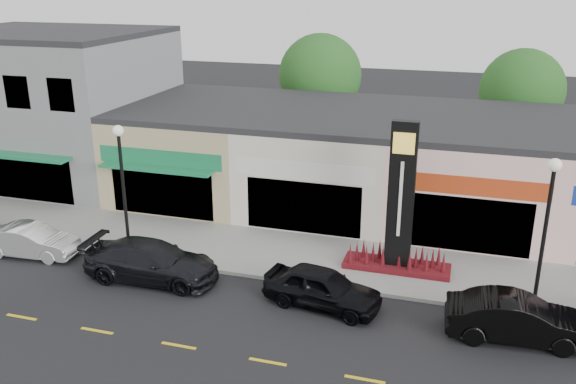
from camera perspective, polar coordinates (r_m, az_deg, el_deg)
name	(u,v)px	position (r m, az deg, el deg)	size (l,w,h in m)	color
ground	(295,313)	(21.78, 0.65, -11.24)	(120.00, 120.00, 0.00)	black
sidewalk	(324,259)	(25.45, 3.38, -6.26)	(52.00, 4.30, 0.15)	gray
curb	(310,284)	(23.50, 2.08, -8.56)	(52.00, 0.20, 0.15)	gray
building_grey_2story	(51,104)	(38.11, -21.26, 7.68)	(12.00, 10.95, 8.30)	slate
shop_beige	(204,146)	(33.61, -7.89, 4.31)	(7.00, 10.85, 4.80)	tan
shop_cream	(329,156)	(31.43, 3.85, 3.38)	(7.00, 10.01, 4.80)	beige
shop_pink_w	(470,168)	(30.72, 16.67, 2.19)	(7.00, 10.01, 4.80)	beige
tree_rear_west	(320,75)	(39.02, 3.02, 10.83)	(5.20, 5.20, 7.83)	#382619
tree_rear_mid	(522,91)	(38.10, 21.03, 8.85)	(4.80, 4.80, 7.29)	#382619
lamp_west_near	(122,177)	(25.51, -15.23, 1.36)	(0.44, 0.44, 5.47)	black
lamp_east_near	(547,220)	(22.05, 23.04, -2.44)	(0.44, 0.44, 5.47)	black
pylon_sign	(400,219)	(23.98, 10.39, -2.49)	(4.20, 1.30, 6.00)	#4F0D0E
car_white_van	(31,241)	(27.79, -22.93, -4.24)	(4.04, 1.41, 1.33)	white
car_dark_sedan	(151,261)	(24.21, -12.65, -6.35)	(5.26, 2.14, 1.53)	black
car_black_sedan	(322,288)	(21.88, 3.24, -8.93)	(4.25, 1.71, 1.45)	black
car_black_conv	(518,319)	(21.32, 20.71, -11.06)	(4.54, 1.58, 1.50)	black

